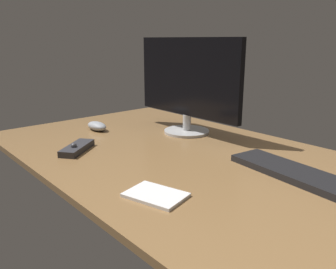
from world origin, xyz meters
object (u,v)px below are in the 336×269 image
(keyboard, at_px, (298,174))
(media_remote, at_px, (77,148))
(notepad, at_px, (156,195))
(computer_mouse, at_px, (97,126))
(monitor, at_px, (187,82))

(keyboard, relative_size, media_remote, 2.49)
(media_remote, bearing_deg, keyboard, 82.61)
(media_remote, height_order, notepad, media_remote)
(keyboard, distance_m, computer_mouse, 0.82)
(monitor, bearing_deg, media_remote, -99.40)
(keyboard, relative_size, notepad, 2.85)
(computer_mouse, bearing_deg, keyboard, 10.38)
(keyboard, xyz_separation_m, notepad, (-0.16, -0.37, -0.01))
(computer_mouse, xyz_separation_m, notepad, (0.65, -0.21, -0.01))
(monitor, distance_m, notepad, 0.63)
(keyboard, bearing_deg, monitor, 176.89)
(monitor, distance_m, media_remote, 0.49)
(monitor, distance_m, keyboard, 0.58)
(keyboard, height_order, media_remote, media_remote)
(media_remote, bearing_deg, monitor, 134.21)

